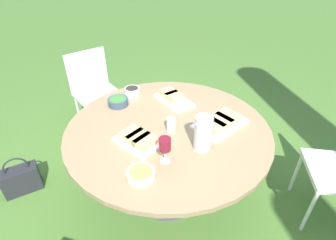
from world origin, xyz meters
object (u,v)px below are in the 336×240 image
object	(u,v)px
dining_table	(168,137)
water_pitcher	(203,133)
handbag	(21,179)
chair_near_left	(94,86)
wine_glass	(165,145)

from	to	relation	value
dining_table	water_pitcher	size ratio (longest dim) A/B	6.29
handbag	dining_table	bearing A→B (deg)	148.91
dining_table	chair_near_left	distance (m)	1.30
dining_table	water_pitcher	bearing A→B (deg)	104.44
chair_near_left	handbag	size ratio (longest dim) A/B	2.42
chair_near_left	water_pitcher	xyz separation A→B (m)	(-0.28, 1.59, 0.31)
handbag	wine_glass	bearing A→B (deg)	132.99
wine_glass	handbag	size ratio (longest dim) A/B	0.48
water_pitcher	handbag	distance (m)	1.68
dining_table	chair_near_left	size ratio (longest dim) A/B	1.67
water_pitcher	wine_glass	xyz separation A→B (m)	(0.27, -0.00, 0.01)
chair_near_left	handbag	world-z (taller)	chair_near_left
water_pitcher	handbag	xyz separation A→B (m)	(1.17, -0.97, -0.71)
dining_table	handbag	xyz separation A→B (m)	(1.09, -0.66, -0.50)
wine_glass	handbag	distance (m)	1.50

